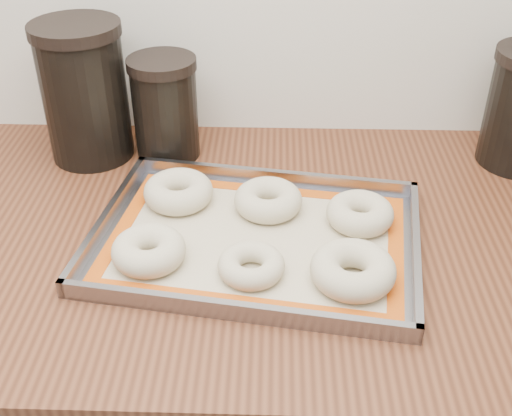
{
  "coord_description": "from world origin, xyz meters",
  "views": [
    {
      "loc": [
        -0.03,
        0.9,
        1.46
      ],
      "look_at": [
        -0.05,
        1.64,
        0.96
      ],
      "focal_mm": 45.0,
      "sensor_mm": 36.0,
      "label": 1
    }
  ],
  "objects_px": {
    "bagel_front_right": "(353,270)",
    "canister_left": "(85,92)",
    "bagel_back_right": "(360,213)",
    "baking_tray": "(256,238)",
    "bagel_back_left": "(178,191)",
    "bagel_front_mid": "(251,265)",
    "bagel_front_left": "(149,250)",
    "canister_mid": "(165,108)",
    "bagel_back_mid": "(268,200)"
  },
  "relations": [
    {
      "from": "bagel_front_right",
      "to": "canister_left",
      "type": "xyz_separation_m",
      "value": [
        -0.43,
        0.34,
        0.09
      ]
    },
    {
      "from": "bagel_back_right",
      "to": "baking_tray",
      "type": "bearing_deg",
      "value": -163.78
    },
    {
      "from": "bagel_back_right",
      "to": "canister_left",
      "type": "distance_m",
      "value": 0.5
    },
    {
      "from": "bagel_back_left",
      "to": "canister_left",
      "type": "xyz_separation_m",
      "value": [
        -0.17,
        0.16,
        0.09
      ]
    },
    {
      "from": "baking_tray",
      "to": "bagel_front_right",
      "type": "xyz_separation_m",
      "value": [
        0.13,
        -0.09,
        0.02
      ]
    },
    {
      "from": "bagel_front_mid",
      "to": "bagel_front_right",
      "type": "relative_size",
      "value": 0.8
    },
    {
      "from": "bagel_front_left",
      "to": "bagel_front_right",
      "type": "distance_m",
      "value": 0.28
    },
    {
      "from": "bagel_front_left",
      "to": "canister_mid",
      "type": "bearing_deg",
      "value": 93.35
    },
    {
      "from": "bagel_front_mid",
      "to": "bagel_back_right",
      "type": "bearing_deg",
      "value": 37.78
    },
    {
      "from": "bagel_front_right",
      "to": "bagel_front_left",
      "type": "bearing_deg",
      "value": 173.0
    },
    {
      "from": "baking_tray",
      "to": "canister_left",
      "type": "height_order",
      "value": "canister_left"
    },
    {
      "from": "bagel_back_left",
      "to": "bagel_back_mid",
      "type": "height_order",
      "value": "bagel_back_left"
    },
    {
      "from": "bagel_back_right",
      "to": "bagel_front_right",
      "type": "bearing_deg",
      "value": -99.82
    },
    {
      "from": "bagel_back_right",
      "to": "bagel_front_left",
      "type": "bearing_deg",
      "value": -161.61
    },
    {
      "from": "bagel_front_mid",
      "to": "bagel_front_right",
      "type": "height_order",
      "value": "bagel_front_right"
    },
    {
      "from": "baking_tray",
      "to": "bagel_back_mid",
      "type": "distance_m",
      "value": 0.08
    },
    {
      "from": "bagel_front_left",
      "to": "bagel_front_right",
      "type": "xyz_separation_m",
      "value": [
        0.27,
        -0.03,
        0.0
      ]
    },
    {
      "from": "bagel_back_right",
      "to": "canister_mid",
      "type": "bearing_deg",
      "value": 146.26
    },
    {
      "from": "baking_tray",
      "to": "bagel_front_right",
      "type": "height_order",
      "value": "bagel_front_right"
    },
    {
      "from": "bagel_front_left",
      "to": "bagel_back_right",
      "type": "xyz_separation_m",
      "value": [
        0.3,
        0.1,
        -0.0
      ]
    },
    {
      "from": "bagel_back_mid",
      "to": "canister_left",
      "type": "xyz_separation_m",
      "value": [
        -0.31,
        0.18,
        0.1
      ]
    },
    {
      "from": "bagel_front_left",
      "to": "canister_left",
      "type": "bearing_deg",
      "value": 116.35
    },
    {
      "from": "bagel_back_mid",
      "to": "canister_mid",
      "type": "distance_m",
      "value": 0.26
    },
    {
      "from": "bagel_back_left",
      "to": "bagel_back_right",
      "type": "distance_m",
      "value": 0.28
    },
    {
      "from": "bagel_front_right",
      "to": "canister_mid",
      "type": "distance_m",
      "value": 0.46
    },
    {
      "from": "baking_tray",
      "to": "bagel_back_left",
      "type": "bearing_deg",
      "value": 142.57
    },
    {
      "from": "bagel_back_mid",
      "to": "bagel_back_right",
      "type": "bearing_deg",
      "value": -13.16
    },
    {
      "from": "baking_tray",
      "to": "canister_left",
      "type": "relative_size",
      "value": 2.13
    },
    {
      "from": "baking_tray",
      "to": "canister_mid",
      "type": "distance_m",
      "value": 0.31
    },
    {
      "from": "bagel_front_left",
      "to": "bagel_back_mid",
      "type": "xyz_separation_m",
      "value": [
        0.16,
        0.13,
        -0.0
      ]
    },
    {
      "from": "baking_tray",
      "to": "bagel_front_left",
      "type": "bearing_deg",
      "value": -159.37
    },
    {
      "from": "bagel_front_left",
      "to": "bagel_front_mid",
      "type": "height_order",
      "value": "bagel_front_left"
    },
    {
      "from": "bagel_back_left",
      "to": "bagel_front_mid",
      "type": "bearing_deg",
      "value": -55.11
    },
    {
      "from": "bagel_front_right",
      "to": "baking_tray",
      "type": "bearing_deg",
      "value": 145.78
    },
    {
      "from": "bagel_front_mid",
      "to": "canister_mid",
      "type": "distance_m",
      "value": 0.38
    },
    {
      "from": "bagel_front_right",
      "to": "canister_left",
      "type": "relative_size",
      "value": 0.48
    },
    {
      "from": "bagel_front_left",
      "to": "bagel_back_mid",
      "type": "height_order",
      "value": "bagel_front_left"
    },
    {
      "from": "bagel_back_mid",
      "to": "baking_tray",
      "type": "bearing_deg",
      "value": -101.96
    },
    {
      "from": "canister_mid",
      "to": "bagel_front_left",
      "type": "bearing_deg",
      "value": -86.65
    },
    {
      "from": "baking_tray",
      "to": "canister_mid",
      "type": "relative_size",
      "value": 2.83
    },
    {
      "from": "baking_tray",
      "to": "bagel_front_mid",
      "type": "bearing_deg",
      "value": -92.97
    },
    {
      "from": "baking_tray",
      "to": "bagel_back_right",
      "type": "bearing_deg",
      "value": 16.22
    },
    {
      "from": "bagel_front_right",
      "to": "bagel_back_mid",
      "type": "relative_size",
      "value": 1.09
    },
    {
      "from": "bagel_front_mid",
      "to": "canister_left",
      "type": "height_order",
      "value": "canister_left"
    },
    {
      "from": "bagel_front_left",
      "to": "bagel_front_mid",
      "type": "relative_size",
      "value": 1.13
    },
    {
      "from": "canister_left",
      "to": "bagel_back_mid",
      "type": "bearing_deg",
      "value": -29.27
    },
    {
      "from": "bagel_front_mid",
      "to": "bagel_back_left",
      "type": "bearing_deg",
      "value": 124.89
    },
    {
      "from": "bagel_back_left",
      "to": "bagel_back_right",
      "type": "height_order",
      "value": "bagel_back_left"
    },
    {
      "from": "bagel_front_mid",
      "to": "canister_mid",
      "type": "relative_size",
      "value": 0.51
    },
    {
      "from": "canister_mid",
      "to": "bagel_front_mid",
      "type": "bearing_deg",
      "value": -64.43
    }
  ]
}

